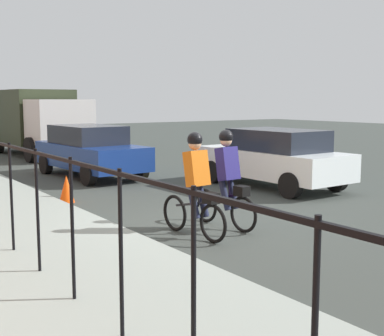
% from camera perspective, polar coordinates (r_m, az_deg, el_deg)
% --- Properties ---
extents(ground_plane, '(80.00, 80.00, 0.00)m').
position_cam_1_polar(ground_plane, '(10.15, 2.16, -6.04)').
color(ground_plane, '#393F3B').
extents(lane_line_centre, '(36.00, 0.12, 0.01)m').
position_cam_1_polar(lane_line_centre, '(11.16, 8.77, -4.87)').
color(lane_line_centre, yellow).
rests_on(lane_line_centre, ground).
extents(sidewalk, '(40.00, 3.20, 0.15)m').
position_cam_1_polar(sidewalk, '(8.61, -16.50, -8.31)').
color(sidewalk, '#929D96').
rests_on(sidewalk, ground).
extents(cyclist_lead, '(1.71, 0.38, 1.83)m').
position_cam_1_polar(cyclist_lead, '(9.65, 3.80, -1.25)').
color(cyclist_lead, black).
rests_on(cyclist_lead, ground).
extents(cyclist_follow, '(1.71, 0.38, 1.83)m').
position_cam_1_polar(cyclist_follow, '(8.95, 0.43, -1.91)').
color(cyclist_follow, black).
rests_on(cyclist_follow, ground).
extents(patrol_sedan, '(4.45, 2.02, 1.58)m').
position_cam_1_polar(patrol_sedan, '(14.36, 8.83, 1.18)').
color(patrol_sedan, white).
rests_on(patrol_sedan, ground).
extents(parked_sedan_rear, '(4.49, 2.12, 1.58)m').
position_cam_1_polar(parked_sedan_rear, '(16.46, -11.02, 1.92)').
color(parked_sedan_rear, navy).
rests_on(parked_sedan_rear, ground).
extents(box_truck_background, '(6.76, 2.65, 2.78)m').
position_cam_1_polar(box_truck_background, '(23.46, -16.57, 5.12)').
color(box_truck_background, '#29311F').
rests_on(box_truck_background, ground).
extents(traffic_cone_near, '(0.36, 0.36, 0.63)m').
position_cam_1_polar(traffic_cone_near, '(12.46, -13.47, -2.23)').
color(traffic_cone_near, '#F74D0C').
rests_on(traffic_cone_near, ground).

